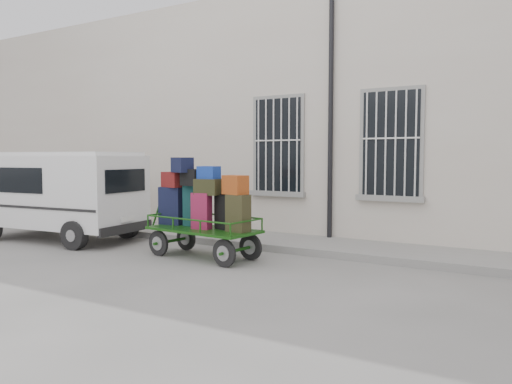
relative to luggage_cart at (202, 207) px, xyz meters
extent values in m
plane|color=slate|center=(0.60, -0.22, -0.98)|extent=(80.00, 80.00, 0.00)
cube|color=beige|center=(0.60, 5.28, 2.02)|extent=(24.00, 5.00, 6.00)
cylinder|color=black|center=(1.55, 2.70, 1.82)|extent=(0.11, 0.11, 5.60)
cube|color=black|center=(0.20, 2.76, 1.27)|extent=(1.20, 0.08, 2.20)
cube|color=gray|center=(0.20, 2.74, 0.11)|extent=(1.45, 0.22, 0.12)
cube|color=black|center=(2.90, 2.76, 1.27)|extent=(1.20, 0.08, 2.20)
cube|color=gray|center=(2.90, 2.74, 0.11)|extent=(1.45, 0.22, 0.12)
cube|color=gray|center=(0.60, 1.98, -0.91)|extent=(24.00, 1.70, 0.15)
cylinder|color=black|center=(-0.85, -0.33, -0.73)|extent=(0.51, 0.12, 0.51)
cylinder|color=gray|center=(-0.85, -0.33, -0.73)|extent=(0.29, 0.12, 0.28)
cylinder|color=black|center=(-0.76, 0.43, -0.73)|extent=(0.51, 0.12, 0.51)
cylinder|color=gray|center=(-0.76, 0.43, -0.73)|extent=(0.29, 0.12, 0.28)
cylinder|color=black|center=(0.86, -0.52, -0.73)|extent=(0.51, 0.12, 0.51)
cylinder|color=gray|center=(0.86, -0.52, -0.73)|extent=(0.29, 0.12, 0.28)
cylinder|color=black|center=(0.95, 0.24, -0.73)|extent=(0.51, 0.12, 0.51)
cylinder|color=gray|center=(0.95, 0.24, -0.73)|extent=(0.29, 0.12, 0.28)
cube|color=#194F12|center=(0.05, -0.04, -0.43)|extent=(2.32, 1.25, 0.05)
cylinder|color=#194F12|center=(-1.31, 0.11, -0.28)|extent=(0.30, 0.07, 0.57)
cube|color=#111A33|center=(-0.85, 0.09, -0.02)|extent=(0.51, 0.27, 0.77)
cube|color=black|center=(-0.85, 0.09, 0.38)|extent=(0.21, 0.14, 0.03)
cube|color=#0D3131|center=(-0.29, 0.14, 0.01)|extent=(0.45, 0.25, 0.82)
cube|color=black|center=(-0.29, 0.14, 0.43)|extent=(0.19, 0.13, 0.03)
cube|color=maroon|center=(0.08, -0.13, -0.05)|extent=(0.38, 0.24, 0.70)
cube|color=black|center=(0.08, -0.13, 0.31)|extent=(0.15, 0.12, 0.03)
cube|color=black|center=(0.50, 0.07, -0.07)|extent=(0.48, 0.34, 0.66)
cube|color=black|center=(0.50, 0.07, 0.27)|extent=(0.18, 0.13, 0.03)
cube|color=#2D2B16|center=(0.87, -0.07, -0.06)|extent=(0.45, 0.33, 0.69)
cube|color=black|center=(0.87, -0.07, 0.30)|extent=(0.18, 0.15, 0.03)
cube|color=#521510|center=(-0.80, 0.11, 0.52)|extent=(0.53, 0.42, 0.31)
cube|color=black|center=(-0.25, 0.02, 0.58)|extent=(0.52, 0.39, 0.33)
cube|color=black|center=(0.17, -0.04, 0.41)|extent=(0.51, 0.41, 0.31)
cube|color=maroon|center=(0.79, -0.03, 0.47)|extent=(0.51, 0.41, 0.35)
cube|color=#111A33|center=(-0.46, -0.04, 0.83)|extent=(0.51, 0.43, 0.30)
cube|color=#154295|center=(0.16, 0.00, 0.68)|extent=(0.39, 0.28, 0.24)
cube|color=white|center=(-4.22, -0.02, 0.19)|extent=(4.17, 2.09, 1.65)
cube|color=white|center=(-4.22, -0.02, 1.05)|extent=(3.97, 1.93, 0.09)
cube|color=black|center=(-6.21, -0.20, 0.51)|extent=(0.30, 1.52, 0.69)
cube|color=black|center=(-4.69, -0.94, 0.46)|extent=(2.01, 0.21, 0.57)
cube|color=black|center=(-2.20, 0.16, 0.46)|extent=(0.15, 1.28, 0.50)
cube|color=black|center=(-2.21, 0.16, -0.59)|extent=(0.24, 1.70, 0.20)
cube|color=white|center=(-2.18, 0.16, -0.38)|extent=(0.06, 0.39, 0.11)
cylinder|color=black|center=(-5.62, 0.70, -0.67)|extent=(0.64, 0.26, 0.62)
cylinder|color=black|center=(-2.82, -0.74, -0.67)|extent=(0.64, 0.26, 0.62)
cylinder|color=black|center=(-2.97, 0.94, -0.67)|extent=(0.64, 0.26, 0.62)
camera|label=1|loc=(5.82, -7.79, 0.98)|focal=35.00mm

